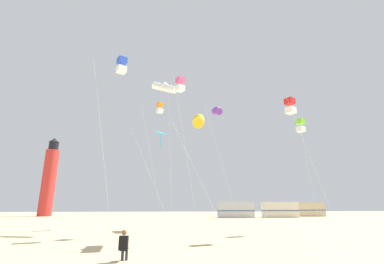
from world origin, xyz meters
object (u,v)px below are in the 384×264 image
Objects in this scene: kite_diamond_cyan at (160,136)px; rv_van_tan at (308,209)px; kite_box_lime at (300,126)px; kite_box_blue at (122,66)px; kite_box_rainbow at (180,85)px; kite_tube_violet at (217,111)px; rv_van_silver at (236,210)px; kite_tube_gold at (199,122)px; rv_van_cream at (280,210)px; kite_box_orange at (160,108)px; kite_tube_white at (164,87)px; lighthouse_distant at (49,178)px; kite_box_scarlet at (290,106)px; kite_flyer_standing at (124,245)px.

kite_diamond_cyan is 1.19× the size of rv_van_tan.
kite_box_blue is at bearing -166.32° from kite_box_lime.
kite_tube_violet is at bearing 56.36° from kite_box_rainbow.
kite_tube_violet is at bearing -106.85° from rv_van_silver.
kite_tube_gold is 1.24× the size of rv_van_cream.
rv_van_tan is at bearing 50.73° from kite_box_rainbow.
kite_box_lime is 0.75× the size of kite_tube_violet.
kite_box_lime is 1.45× the size of rv_van_silver.
kite_tube_violet is at bearing 45.46° from kite_box_blue.
kite_box_orange is at bearing -121.16° from rv_van_silver.
kite_box_orange is 0.96× the size of kite_tube_white.
kite_box_blue is 12.31m from kite_tube_violet.
kite_box_rainbow is 0.72× the size of lighthouse_distant.
lighthouse_distant reaches higher than kite_diamond_cyan.
lighthouse_distant is at bearing 127.34° from kite_box_scarlet.
kite_box_rainbow reaches higher than kite_flyer_standing.
kite_box_rainbow is 49.01m from lighthouse_distant.
lighthouse_distant is (-23.10, 50.26, 7.22)m from kite_flyer_standing.
kite_box_rainbow is 11.04m from kite_box_lime.
kite_box_blue is (-1.75, 6.37, 11.16)m from kite_flyer_standing.
kite_tube_white reaches higher than rv_van_silver.
lighthouse_distant is 55.16m from rv_van_tan.
kite_flyer_standing is 20.97m from kite_box_orange.
kite_tube_violet is at bearing 72.02° from kite_tube_gold.
rv_van_tan is (20.78, 37.59, -7.70)m from kite_box_scarlet.
kite_box_blue is at bearing -70.89° from kite_flyer_standing.
kite_flyer_standing is 41.65m from rv_van_silver.
kite_box_lime is 1.44× the size of rv_van_tan.
kite_box_rainbow is 5.64m from kite_tube_gold.
kite_flyer_standing is at bearing -125.36° from kite_tube_gold.
rv_van_silver is at bearing 65.54° from kite_diamond_cyan.
kite_diamond_cyan is at bearing 122.65° from kite_tube_gold.
kite_box_orange is 2.02× the size of rv_van_tan.
kite_box_rainbow is 8.67m from kite_box_scarlet.
kite_box_blue is 1.31× the size of kite_box_lime.
kite_flyer_standing is 0.08× the size of kite_tube_white.
lighthouse_distant is at bearing 132.05° from kite_box_lime.
kite_diamond_cyan is at bearing -175.39° from kite_box_lime.
rv_van_cream is at bearing -152.42° from rv_van_tan.
kite_diamond_cyan is at bearing 42.90° from kite_box_blue.
kite_box_orange is at bearing -134.56° from rv_van_cream.
kite_box_rainbow is at bearing -123.64° from kite_tube_violet.
kite_box_blue is 1.02× the size of kite_box_rainbow.
kite_box_blue is 37.95m from rv_van_silver.
kite_box_scarlet is at bearing -125.23° from kite_box_lime.
kite_box_orange reaches higher than kite_box_lime.
kite_flyer_standing is 0.09× the size of kite_tube_violet.
kite_box_lime is 1.17× the size of kite_tube_gold.
kite_diamond_cyan is (1.12, 9.03, 6.70)m from kite_flyer_standing.
rv_van_silver is 1.00× the size of rv_van_cream.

